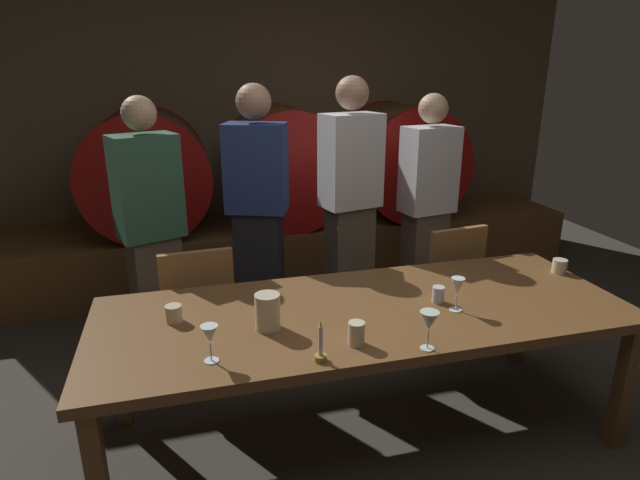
# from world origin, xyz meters

# --- Properties ---
(ground_plane) EXTENTS (7.51, 7.51, 0.00)m
(ground_plane) POSITION_xyz_m (0.00, 0.00, 0.00)
(ground_plane) COLOR #3F3A33
(back_wall) EXTENTS (5.78, 0.24, 2.48)m
(back_wall) POSITION_xyz_m (0.00, 2.97, 1.24)
(back_wall) COLOR brown
(back_wall) RESTS_ON ground
(barrel_shelf) EXTENTS (5.20, 0.90, 0.52)m
(barrel_shelf) POSITION_xyz_m (0.00, 2.42, 0.26)
(barrel_shelf) COLOR brown
(barrel_shelf) RESTS_ON ground
(wine_barrel_left) EXTENTS (1.00, 0.87, 1.00)m
(wine_barrel_left) POSITION_xyz_m (-1.11, 2.42, 1.01)
(wine_barrel_left) COLOR #513319
(wine_barrel_left) RESTS_ON barrel_shelf
(wine_barrel_center) EXTENTS (1.00, 0.87, 1.00)m
(wine_barrel_center) POSITION_xyz_m (0.02, 2.42, 1.01)
(wine_barrel_center) COLOR brown
(wine_barrel_center) RESTS_ON barrel_shelf
(wine_barrel_right) EXTENTS (1.00, 0.87, 1.00)m
(wine_barrel_right) POSITION_xyz_m (1.11, 2.42, 1.01)
(wine_barrel_right) COLOR brown
(wine_barrel_right) RESTS_ON barrel_shelf
(dining_table) EXTENTS (2.57, 0.95, 0.72)m
(dining_table) POSITION_xyz_m (-0.03, 0.16, 0.66)
(dining_table) COLOR brown
(dining_table) RESTS_ON ground
(chair_left) EXTENTS (0.43, 0.43, 0.88)m
(chair_left) POSITION_xyz_m (-0.81, 0.86, 0.49)
(chair_left) COLOR olive
(chair_left) RESTS_ON ground
(chair_right) EXTENTS (0.45, 0.45, 0.88)m
(chair_right) POSITION_xyz_m (0.79, 0.87, 0.49)
(chair_right) COLOR olive
(chair_right) RESTS_ON ground
(guest_far_left) EXTENTS (0.44, 0.36, 1.68)m
(guest_far_left) POSITION_xyz_m (-1.05, 1.29, 0.86)
(guest_far_left) COLOR brown
(guest_far_left) RESTS_ON ground
(guest_center_left) EXTENTS (0.44, 0.36, 1.74)m
(guest_center_left) POSITION_xyz_m (-0.38, 1.28, 0.90)
(guest_center_left) COLOR black
(guest_center_left) RESTS_ON ground
(guest_center_right) EXTENTS (0.43, 0.32, 1.78)m
(guest_center_right) POSITION_xyz_m (0.26, 1.29, 0.92)
(guest_center_right) COLOR brown
(guest_center_right) RESTS_ON ground
(guest_far_right) EXTENTS (0.41, 0.30, 1.66)m
(guest_far_right) POSITION_xyz_m (0.91, 1.44, 0.85)
(guest_far_right) COLOR brown
(guest_far_right) RESTS_ON ground
(candle_center) EXTENTS (0.05, 0.05, 0.18)m
(candle_center) POSITION_xyz_m (-0.36, -0.24, 0.77)
(candle_center) COLOR olive
(candle_center) RESTS_ON dining_table
(pitcher) EXTENTS (0.11, 0.11, 0.17)m
(pitcher) POSITION_xyz_m (-0.52, 0.08, 0.81)
(pitcher) COLOR beige
(pitcher) RESTS_ON dining_table
(wine_glass_left) EXTENTS (0.07, 0.07, 0.16)m
(wine_glass_left) POSITION_xyz_m (-0.78, -0.13, 0.84)
(wine_glass_left) COLOR white
(wine_glass_left) RESTS_ON dining_table
(wine_glass_center) EXTENTS (0.08, 0.08, 0.17)m
(wine_glass_center) POSITION_xyz_m (0.09, -0.26, 0.85)
(wine_glass_center) COLOR silver
(wine_glass_center) RESTS_ON dining_table
(wine_glass_right) EXTENTS (0.06, 0.06, 0.17)m
(wine_glass_right) POSITION_xyz_m (0.38, 0.03, 0.84)
(wine_glass_right) COLOR white
(wine_glass_right) RESTS_ON dining_table
(cup_far_left) EXTENTS (0.08, 0.08, 0.08)m
(cup_far_left) POSITION_xyz_m (-0.92, 0.26, 0.76)
(cup_far_left) COLOR beige
(cup_far_left) RESTS_ON dining_table
(cup_center_left) EXTENTS (0.07, 0.07, 0.10)m
(cup_center_left) POSITION_xyz_m (-0.18, -0.15, 0.77)
(cup_center_left) COLOR beige
(cup_center_left) RESTS_ON dining_table
(cup_center_right) EXTENTS (0.06, 0.06, 0.08)m
(cup_center_right) POSITION_xyz_m (0.34, 0.13, 0.76)
(cup_center_right) COLOR silver
(cup_center_right) RESTS_ON dining_table
(cup_far_right) EXTENTS (0.08, 0.08, 0.08)m
(cup_far_right) POSITION_xyz_m (1.19, 0.31, 0.76)
(cup_far_right) COLOR beige
(cup_far_right) RESTS_ON dining_table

